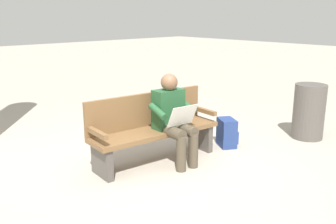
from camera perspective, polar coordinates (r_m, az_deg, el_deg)
The scene contains 5 objects.
ground_plane at distance 5.07m, azimuth -1.85°, elevation -7.51°, with size 40.00×40.00×0.00m, color #A89E8E.
bench_near at distance 4.97m, azimuth -2.36°, elevation -2.36°, with size 1.84×0.65×0.90m.
person_seated at distance 4.84m, azimuth 0.84°, elevation -0.74°, with size 0.60×0.60×1.18m.
backpack at distance 5.62m, azimuth 9.02°, elevation -3.17°, with size 0.36×0.39×0.42m.
trash_bin at distance 6.27m, azimuth 20.73°, elevation 0.08°, with size 0.48×0.48×0.87m, color #514C47.
Camera 1 is at (3.06, 3.55, 1.93)m, focal length 39.87 mm.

